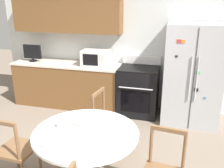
# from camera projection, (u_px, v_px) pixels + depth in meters

# --- Properties ---
(back_wall) EXTENTS (5.20, 0.44, 2.60)m
(back_wall) POSITION_uv_depth(u_px,v_px,m) (109.00, 35.00, 4.92)
(back_wall) COLOR silver
(back_wall) RESTS_ON ground_plane
(kitchen_counter) EXTENTS (2.20, 0.64, 0.90)m
(kitchen_counter) POSITION_uv_depth(u_px,v_px,m) (68.00, 84.00, 5.17)
(kitchen_counter) COLOR brown
(kitchen_counter) RESTS_ON ground_plane
(refrigerator) EXTENTS (0.95, 0.80, 1.76)m
(refrigerator) POSITION_uv_depth(u_px,v_px,m) (192.00, 75.00, 4.35)
(refrigerator) COLOR #B2B5BA
(refrigerator) RESTS_ON ground_plane
(oven_range) EXTENTS (0.74, 0.68, 1.08)m
(oven_range) POSITION_uv_depth(u_px,v_px,m) (138.00, 90.00, 4.78)
(oven_range) COLOR black
(oven_range) RESTS_ON ground_plane
(microwave) EXTENTS (0.50, 0.38, 0.31)m
(microwave) POSITION_uv_depth(u_px,v_px,m) (96.00, 58.00, 4.80)
(microwave) COLOR white
(microwave) RESTS_ON kitchen_counter
(countertop_tv) EXTENTS (0.38, 0.16, 0.34)m
(countertop_tv) POSITION_uv_depth(u_px,v_px,m) (32.00, 52.00, 5.11)
(countertop_tv) COLOR black
(countertop_tv) RESTS_ON kitchen_counter
(dining_table) EXTENTS (1.17, 1.17, 0.76)m
(dining_table) POSITION_uv_depth(u_px,v_px,m) (86.00, 144.00, 2.78)
(dining_table) COLOR white
(dining_table) RESTS_ON ground_plane
(dining_chair_far) EXTENTS (0.47, 0.47, 0.90)m
(dining_chair_far) POSITION_uv_depth(u_px,v_px,m) (109.00, 122.00, 3.63)
(dining_chair_far) COLOR brown
(dining_chair_far) RESTS_ON ground_plane
(dining_chair_left) EXTENTS (0.44, 0.44, 0.90)m
(dining_chair_left) POSITION_uv_depth(u_px,v_px,m) (16.00, 150.00, 2.97)
(dining_chair_left) COLOR brown
(dining_chair_left) RESTS_ON ground_plane
(candle_glass) EXTENTS (0.09, 0.09, 0.09)m
(candle_glass) POSITION_uv_depth(u_px,v_px,m) (61.00, 125.00, 2.80)
(candle_glass) COLOR silver
(candle_glass) RESTS_ON dining_table
(folded_napkin) EXTENTS (0.19, 0.09, 0.05)m
(folded_napkin) POSITION_uv_depth(u_px,v_px,m) (79.00, 123.00, 2.86)
(folded_napkin) COLOR silver
(folded_napkin) RESTS_ON dining_table
(mail_stack) EXTENTS (0.27, 0.33, 0.02)m
(mail_stack) POSITION_uv_depth(u_px,v_px,m) (57.00, 140.00, 2.56)
(mail_stack) COLOR white
(mail_stack) RESTS_ON dining_table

